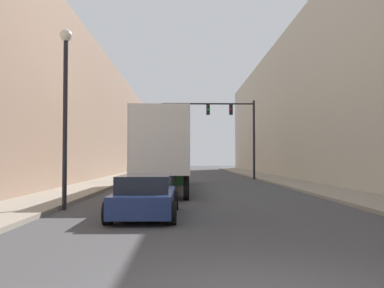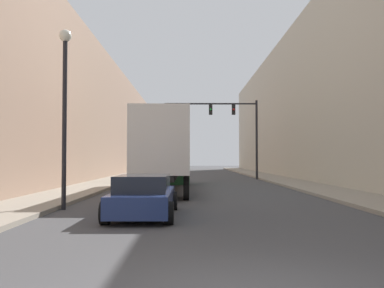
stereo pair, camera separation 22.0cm
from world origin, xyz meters
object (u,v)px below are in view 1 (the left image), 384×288
object	(u,v)px
traffic_signal_gantry	(229,122)
street_lamp	(65,92)
sedan_car	(145,196)
semi_truck	(166,150)

from	to	relation	value
traffic_signal_gantry	street_lamp	bearing A→B (deg)	-110.38
sedan_car	traffic_signal_gantry	world-z (taller)	traffic_signal_gantry
semi_truck	traffic_signal_gantry	size ratio (longest dim) A/B	1.77
semi_truck	street_lamp	distance (m)	10.01
sedan_car	traffic_signal_gantry	bearing A→B (deg)	77.81
sedan_car	street_lamp	size ratio (longest dim) A/B	0.72
traffic_signal_gantry	sedan_car	bearing A→B (deg)	-102.19
sedan_car	street_lamp	distance (m)	4.97
semi_truck	traffic_signal_gantry	xyz separation A→B (m)	(4.94, 12.54, 2.65)
sedan_car	street_lamp	world-z (taller)	street_lamp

